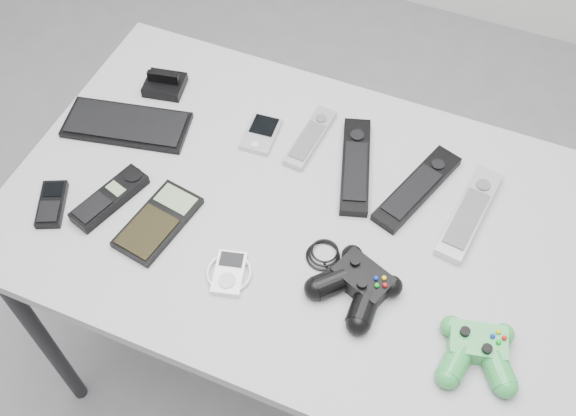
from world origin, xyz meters
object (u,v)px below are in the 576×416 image
at_px(pda_keyboard, 127,124).
at_px(remote_silver_a, 310,137).
at_px(remote_silver_b, 469,213).
at_px(desk, 298,229).
at_px(mobile_phone, 52,204).
at_px(controller_black, 357,284).
at_px(cordless_handset, 110,198).
at_px(calculator, 158,222).
at_px(pda, 261,134).
at_px(mp3_player, 229,273).
at_px(controller_green, 477,350).
at_px(remote_black_b, 417,188).
at_px(remote_black_a, 356,165).

height_order(pda_keyboard, remote_silver_a, remote_silver_a).
bearing_deg(remote_silver_a, remote_silver_b, -5.74).
distance_m(desk, mobile_phone, 0.49).
bearing_deg(controller_black, cordless_handset, -158.94).
bearing_deg(calculator, mobile_phone, -159.34).
relative_size(pda, mp3_player, 1.11).
height_order(pda_keyboard, pda, same).
distance_m(pda_keyboard, controller_green, 0.85).
relative_size(pda_keyboard, calculator, 1.49).
distance_m(pda_keyboard, remote_silver_b, 0.74).
relative_size(remote_black_b, controller_green, 1.63).
height_order(mp3_player, controller_green, controller_green).
xyz_separation_m(pda_keyboard, controller_green, (0.82, -0.23, 0.01)).
relative_size(pda, controller_black, 0.41).
xyz_separation_m(remote_silver_a, calculator, (-0.19, -0.32, -0.00)).
height_order(pda, cordless_handset, cordless_handset).
xyz_separation_m(remote_black_a, mobile_phone, (-0.52, -0.32, -0.00)).
height_order(remote_silver_a, controller_black, controller_black).
bearing_deg(calculator, desk, 38.97).
xyz_separation_m(remote_silver_b, mobile_phone, (-0.77, -0.30, -0.00)).
relative_size(pda_keyboard, mobile_phone, 2.47).
bearing_deg(mobile_phone, mp3_player, -25.45).
bearing_deg(remote_silver_a, cordless_handset, -131.16).
height_order(remote_black_b, calculator, remote_black_b).
bearing_deg(remote_black_a, pda, 160.80).
bearing_deg(calculator, pda_keyboard, 142.61).
xyz_separation_m(remote_silver_b, calculator, (-0.55, -0.25, -0.00)).
bearing_deg(remote_silver_b, controller_black, -114.74).
bearing_deg(remote_black_a, remote_silver_a, 144.73).
xyz_separation_m(remote_black_b, mobile_phone, (-0.66, -0.32, -0.00)).
bearing_deg(controller_black, mp3_player, -144.13).
xyz_separation_m(calculator, mp3_player, (0.18, -0.05, -0.00)).
bearing_deg(cordless_handset, remote_black_b, 42.59).
height_order(remote_black_a, mobile_phone, remote_black_a).
height_order(mp3_player, controller_black, controller_black).
xyz_separation_m(remote_black_a, calculator, (-0.31, -0.28, -0.00)).
xyz_separation_m(desk, controller_green, (0.39, -0.16, 0.09)).
bearing_deg(pda_keyboard, desk, -20.34).
height_order(pda, controller_black, controller_black).
height_order(remote_silver_a, remote_black_b, remote_black_b).
bearing_deg(remote_black_b, cordless_handset, -136.20).
bearing_deg(calculator, remote_silver_a, 67.74).
relative_size(pda_keyboard, controller_green, 1.84).
distance_m(calculator, controller_black, 0.40).
height_order(remote_silver_a, mp3_player, remote_silver_a).
distance_m(desk, pda_keyboard, 0.44).
bearing_deg(mp3_player, remote_black_b, 35.45).
bearing_deg(controller_black, remote_black_a, 130.85).
xyz_separation_m(remote_black_b, calculator, (-0.44, -0.27, -0.00)).
relative_size(pda_keyboard, remote_black_b, 1.13).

